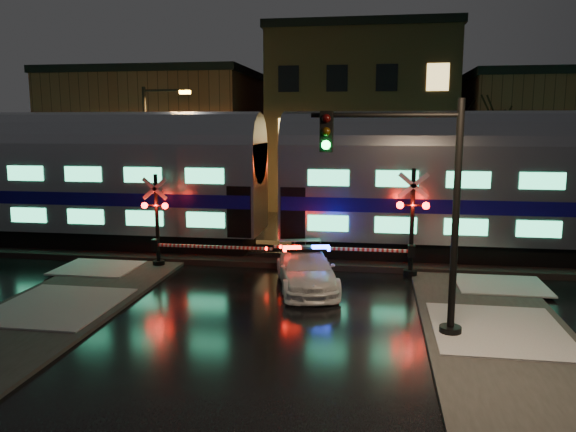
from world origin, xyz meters
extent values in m
plane|color=black|center=(0.00, 0.00, 0.00)|extent=(120.00, 120.00, 0.00)
cube|color=black|center=(0.00, 5.00, 0.12)|extent=(90.00, 4.20, 0.24)
cube|color=#2D2D2D|center=(6.50, -6.00, 0.06)|extent=(4.00, 20.00, 0.12)
cube|color=#532E20|center=(-13.00, 22.00, 4.50)|extent=(14.00, 10.00, 9.00)
cube|color=brown|center=(2.00, 22.50, 5.75)|extent=(12.00, 11.00, 11.50)
cube|color=#532E20|center=(15.00, 22.00, 4.25)|extent=(12.00, 10.00, 8.50)
imported|color=white|center=(0.79, 0.50, 0.67)|extent=(2.91, 4.93, 1.34)
cube|color=black|center=(0.79, 0.50, 1.38)|extent=(1.44, 0.68, 0.09)
cube|color=#FF0C05|center=(0.31, 0.38, 1.42)|extent=(0.67, 0.45, 0.16)
cube|color=#1426FF|center=(1.28, 0.62, 1.42)|extent=(0.67, 0.45, 0.16)
cylinder|color=black|center=(4.45, 2.40, 0.15)|extent=(0.51, 0.51, 0.31)
cylinder|color=black|center=(4.45, 2.40, 2.04)|extent=(0.16, 0.16, 4.08)
sphere|color=#FF0C05|center=(3.99, 2.22, 2.75)|extent=(0.26, 0.26, 0.26)
sphere|color=#FF0C05|center=(4.91, 2.22, 2.75)|extent=(0.26, 0.26, 0.26)
cube|color=white|center=(1.90, 2.15, 1.07)|extent=(5.09, 0.10, 0.10)
cube|color=black|center=(4.45, 2.15, 1.07)|extent=(0.25, 0.30, 0.45)
cylinder|color=black|center=(-5.37, 2.40, 0.14)|extent=(0.47, 0.47, 0.28)
cylinder|color=black|center=(-5.37, 2.40, 1.86)|extent=(0.15, 0.15, 3.73)
sphere|color=#FF0C05|center=(-5.79, 2.22, 2.52)|extent=(0.24, 0.24, 0.24)
sphere|color=#FF0C05|center=(-4.95, 2.22, 2.52)|extent=(0.24, 0.24, 0.24)
cube|color=white|center=(-3.04, 2.15, 0.98)|extent=(4.66, 0.10, 0.10)
cube|color=black|center=(-5.37, 2.15, 0.98)|extent=(0.25, 0.30, 0.45)
cylinder|color=black|center=(5.17, -3.45, 0.16)|extent=(0.59, 0.59, 0.32)
cylinder|color=black|center=(5.17, -3.45, 3.15)|extent=(0.19, 0.19, 6.31)
cylinder|color=black|center=(3.28, -3.45, 5.89)|extent=(3.78, 0.13, 0.13)
cube|color=black|center=(1.81, -3.60, 5.47)|extent=(0.34, 0.29, 1.05)
sphere|color=#0CFF3F|center=(1.81, -3.76, 5.13)|extent=(0.23, 0.23, 0.23)
cylinder|color=black|center=(-8.51, 9.00, 3.74)|extent=(0.19, 0.19, 7.48)
cylinder|color=black|center=(-7.39, 9.00, 7.30)|extent=(2.24, 0.11, 0.11)
cube|color=#FAA025|center=(-6.36, 9.00, 7.20)|extent=(0.51, 0.26, 0.17)
camera|label=1|loc=(3.10, -18.26, 5.68)|focal=35.00mm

